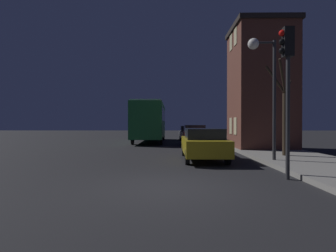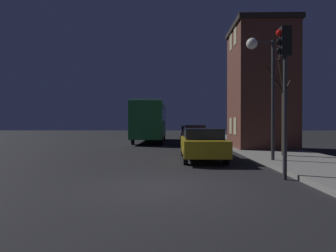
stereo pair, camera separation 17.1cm
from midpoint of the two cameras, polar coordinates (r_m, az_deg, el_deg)
The scene contains 9 objects.
ground_plane at distance 7.23m, azimuth 0.04°, elevation -13.17°, with size 120.00×120.00×0.00m, color black.
brick_building at distance 18.51m, azimuth 19.72°, elevation 8.18°, with size 3.82×4.14×8.02m.
streetlamp at distance 12.10m, azimuth 20.22°, elevation 11.34°, with size 1.21×0.47×5.19m.
traffic_light at distance 8.89m, azimuth 24.48°, elevation 10.92°, with size 0.43×0.24×4.65m.
bare_tree at distance 13.94m, azimuth 24.15°, elevation 2.40°, with size 1.70×1.83×4.55m.
bus at distance 24.69m, azimuth -3.61°, elevation 1.49°, with size 2.58×9.79×3.61m.
car_near_lane at distance 12.53m, azimuth 7.78°, elevation -3.71°, with size 1.86×4.70×1.49m.
car_mid_lane at distance 21.00m, azimuth 5.98°, elevation -1.94°, with size 1.75×3.93×1.61m.
car_far_lane at distance 27.63m, azimuth 4.67°, elevation -1.49°, with size 1.71×4.14×1.49m.
Camera 2 is at (0.23, -7.02, 1.70)m, focal length 28.00 mm.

